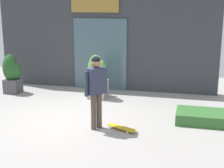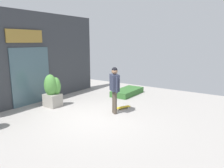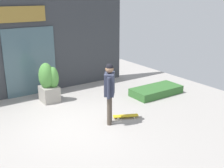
{
  "view_description": "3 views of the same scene",
  "coord_description": "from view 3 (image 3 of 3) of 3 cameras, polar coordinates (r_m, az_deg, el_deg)",
  "views": [
    {
      "loc": [
        2.97,
        -7.69,
        2.95
      ],
      "look_at": [
        1.12,
        -0.19,
        1.04
      ],
      "focal_mm": 53.29,
      "sensor_mm": 36.0,
      "label": 1
    },
    {
      "loc": [
        -5.61,
        -4.77,
        2.68
      ],
      "look_at": [
        1.12,
        -0.19,
        1.04
      ],
      "focal_mm": 34.22,
      "sensor_mm": 36.0,
      "label": 2
    },
    {
      "loc": [
        -3.28,
        -6.62,
        3.54
      ],
      "look_at": [
        1.12,
        -0.19,
        1.04
      ],
      "focal_mm": 45.35,
      "sensor_mm": 36.0,
      "label": 3
    }
  ],
  "objects": [
    {
      "name": "ground_plane",
      "position": [
        8.19,
        -7.32,
        -7.99
      ],
      "size": [
        12.0,
        12.0,
        0.0
      ],
      "primitive_type": "plane",
      "color": "#9E9993"
    },
    {
      "name": "building_facade",
      "position": [
        10.55,
        -16.1,
        8.37
      ],
      "size": [
        7.62,
        0.31,
        3.92
      ],
      "color": "#383A3F",
      "rests_on": "ground_plane"
    },
    {
      "name": "skateboarder",
      "position": [
        7.75,
        -0.51,
        -0.69
      ],
      "size": [
        0.48,
        0.51,
        1.76
      ],
      "rotation": [
        0.0,
        0.0,
        -0.68
      ],
      "color": "#4C4238",
      "rests_on": "ground_plane"
    },
    {
      "name": "skateboard",
      "position": [
        8.49,
        2.78,
        -6.44
      ],
      "size": [
        0.76,
        0.48,
        0.08
      ],
      "rotation": [
        0.0,
        0.0,
        -0.43
      ],
      "color": "gold",
      "rests_on": "ground_plane"
    },
    {
      "name": "planter_box_left",
      "position": [
        9.77,
        -12.63,
        0.25
      ],
      "size": [
        0.63,
        0.64,
        1.36
      ],
      "color": "gray",
      "rests_on": "ground_plane"
    },
    {
      "name": "hedge_ledge",
      "position": [
        10.49,
        8.9,
        -1.37
      ],
      "size": [
        1.9,
        0.9,
        0.28
      ],
      "primitive_type": "cube",
      "color": "#33662D",
      "rests_on": "ground_plane"
    }
  ]
}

